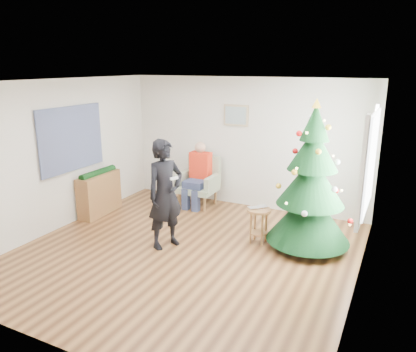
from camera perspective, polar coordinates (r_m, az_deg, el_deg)
The scene contains 19 objects.
floor at distance 6.43m, azimuth -3.22°, elevation -10.67°, with size 5.00×5.00×0.00m, color brown.
ceiling at distance 5.78m, azimuth -3.62°, elevation 13.13°, with size 5.00×5.00×0.00m, color white.
wall_back at distance 8.19m, azimuth 5.28°, elevation 4.62°, with size 5.00×5.00×0.00m, color silver.
wall_front at distance 4.11m, azimuth -21.01°, elevation -7.51°, with size 5.00×5.00×0.00m, color silver.
wall_left at distance 7.51m, azimuth -20.27°, elevation 2.72°, with size 5.00×5.00×0.00m, color silver.
wall_right at distance 5.26m, azimuth 21.06°, elevation -2.56°, with size 5.00×5.00×0.00m, color silver.
window_panel at distance 6.17m, azimuth 21.91°, elevation 1.87°, with size 0.04×1.30×1.40m, color white.
curtains at distance 6.17m, azimuth 21.64°, elevation 1.90°, with size 0.05×1.75×1.50m.
christmas_tree at distance 6.42m, azimuth 14.30°, elevation -1.04°, with size 1.30×1.30×2.36m.
stool at distance 6.69m, azimuth 7.11°, elevation -6.92°, with size 0.39×0.39×0.59m.
laptop at distance 6.58m, azimuth 7.20°, elevation -4.51°, with size 0.32×0.21×0.03m, color silver.
armchair at distance 8.36m, azimuth -1.26°, elevation -1.65°, with size 0.78×0.70×1.01m.
seated_person at distance 8.22m, azimuth -1.46°, elevation 0.29°, with size 0.43×0.62×1.32m.
standing_man at distance 6.37m, azimuth -6.02°, elevation -2.57°, with size 0.63×0.42×1.74m, color black.
game_controller at distance 6.17m, azimuth -4.78°, elevation -0.32°, with size 0.04×0.13×0.04m, color white.
console at distance 8.14m, azimuth -15.02°, elevation -2.46°, with size 0.30×1.00×0.80m, color brown.
garland at distance 8.03m, azimuth -15.23°, elevation 0.40°, with size 0.14×0.14×0.90m, color black.
tapestry at distance 7.64m, azimuth -18.62°, elevation 4.99°, with size 0.03×1.50×1.15m, color black.
framed_picture at distance 8.14m, azimuth 3.96°, elevation 8.51°, with size 0.52×0.05×0.42m.
Camera 1 is at (2.87, -5.01, 2.83)m, focal length 35.00 mm.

